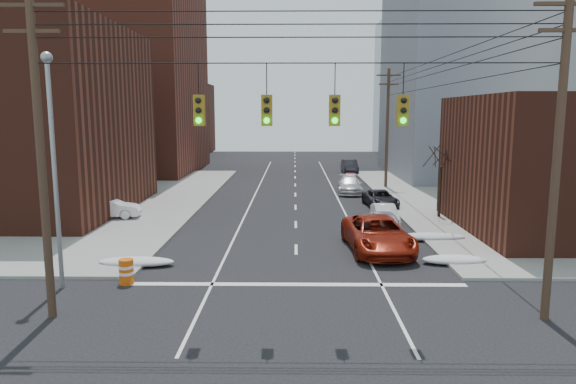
{
  "coord_description": "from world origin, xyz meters",
  "views": [
    {
      "loc": [
        -0.11,
        -13.85,
        7.03
      ],
      "look_at": [
        -0.42,
        12.15,
        3.0
      ],
      "focal_mm": 32.0,
      "sensor_mm": 36.0,
      "label": 1
    }
  ],
  "objects_px": {
    "parked_car_a": "(385,224)",
    "parked_car_e": "(351,179)",
    "red_pickup": "(377,234)",
    "lot_car_d": "(69,192)",
    "construction_barrel": "(126,271)",
    "parked_car_b": "(385,215)",
    "lot_car_a": "(109,208)",
    "parked_car_c": "(381,199)",
    "parked_car_d": "(350,185)",
    "lot_car_c": "(21,210)",
    "lot_car_b": "(117,187)",
    "parked_car_f": "(349,166)"
  },
  "relations": [
    {
      "from": "red_pickup",
      "to": "lot_car_d",
      "type": "relative_size",
      "value": 1.53
    },
    {
      "from": "red_pickup",
      "to": "parked_car_b",
      "type": "bearing_deg",
      "value": 72.98
    },
    {
      "from": "parked_car_a",
      "to": "parked_car_d",
      "type": "height_order",
      "value": "parked_car_d"
    },
    {
      "from": "parked_car_c",
      "to": "parked_car_f",
      "type": "relative_size",
      "value": 0.94
    },
    {
      "from": "parked_car_a",
      "to": "lot_car_c",
      "type": "distance_m",
      "value": 23.11
    },
    {
      "from": "lot_car_a",
      "to": "lot_car_b",
      "type": "height_order",
      "value": "lot_car_b"
    },
    {
      "from": "parked_car_e",
      "to": "lot_car_d",
      "type": "height_order",
      "value": "lot_car_d"
    },
    {
      "from": "parked_car_b",
      "to": "lot_car_c",
      "type": "distance_m",
      "value": 23.37
    },
    {
      "from": "parked_car_a",
      "to": "parked_car_e",
      "type": "relative_size",
      "value": 1.14
    },
    {
      "from": "red_pickup",
      "to": "parked_car_b",
      "type": "distance_m",
      "value": 6.53
    },
    {
      "from": "lot_car_b",
      "to": "lot_car_d",
      "type": "distance_m",
      "value": 3.85
    },
    {
      "from": "parked_car_a",
      "to": "parked_car_d",
      "type": "relative_size",
      "value": 0.83
    },
    {
      "from": "lot_car_a",
      "to": "construction_barrel",
      "type": "bearing_deg",
      "value": -165.19
    },
    {
      "from": "parked_car_c",
      "to": "lot_car_c",
      "type": "bearing_deg",
      "value": -170.6
    },
    {
      "from": "lot_car_b",
      "to": "lot_car_a",
      "type": "bearing_deg",
      "value": -147.13
    },
    {
      "from": "parked_car_a",
      "to": "parked_car_d",
      "type": "distance_m",
      "value": 16.06
    },
    {
      "from": "parked_car_a",
      "to": "parked_car_f",
      "type": "distance_m",
      "value": 31.42
    },
    {
      "from": "parked_car_a",
      "to": "lot_car_a",
      "type": "relative_size",
      "value": 1.05
    },
    {
      "from": "lot_car_a",
      "to": "lot_car_c",
      "type": "distance_m",
      "value": 5.46
    },
    {
      "from": "parked_car_c",
      "to": "lot_car_b",
      "type": "xyz_separation_m",
      "value": [
        -21.41,
        4.27,
        0.21
      ]
    },
    {
      "from": "parked_car_c",
      "to": "lot_car_c",
      "type": "xyz_separation_m",
      "value": [
        -24.12,
        -5.89,
        0.19
      ]
    },
    {
      "from": "lot_car_c",
      "to": "construction_barrel",
      "type": "xyz_separation_m",
      "value": [
        10.68,
        -11.88,
        -0.28
      ]
    },
    {
      "from": "parked_car_b",
      "to": "parked_car_f",
      "type": "xyz_separation_m",
      "value": [
        0.76,
        28.11,
        0.16
      ]
    },
    {
      "from": "lot_car_a",
      "to": "parked_car_c",
      "type": "bearing_deg",
      "value": -82.62
    },
    {
      "from": "parked_car_f",
      "to": "lot_car_b",
      "type": "bearing_deg",
      "value": -140.73
    },
    {
      "from": "parked_car_f",
      "to": "lot_car_d",
      "type": "height_order",
      "value": "parked_car_f"
    },
    {
      "from": "lot_car_c",
      "to": "parked_car_f",
      "type": "bearing_deg",
      "value": -50.32
    },
    {
      "from": "red_pickup",
      "to": "lot_car_b",
      "type": "height_order",
      "value": "red_pickup"
    },
    {
      "from": "red_pickup",
      "to": "construction_barrel",
      "type": "xyz_separation_m",
      "value": [
        -11.2,
        -5.27,
        -0.34
      ]
    },
    {
      "from": "parked_car_b",
      "to": "lot_car_a",
      "type": "height_order",
      "value": "lot_car_a"
    },
    {
      "from": "parked_car_b",
      "to": "lot_car_b",
      "type": "relative_size",
      "value": 0.78
    },
    {
      "from": "parked_car_b",
      "to": "parked_car_c",
      "type": "height_order",
      "value": "same"
    },
    {
      "from": "parked_car_c",
      "to": "parked_car_e",
      "type": "bearing_deg",
      "value": 90.49
    },
    {
      "from": "lot_car_c",
      "to": "parked_car_b",
      "type": "bearing_deg",
      "value": -100.06
    },
    {
      "from": "parked_car_a",
      "to": "lot_car_d",
      "type": "height_order",
      "value": "lot_car_d"
    },
    {
      "from": "parked_car_a",
      "to": "construction_barrel",
      "type": "xyz_separation_m",
      "value": [
        -12.15,
        -8.34,
        -0.17
      ]
    },
    {
      "from": "red_pickup",
      "to": "parked_car_a",
      "type": "height_order",
      "value": "red_pickup"
    },
    {
      "from": "red_pickup",
      "to": "parked_car_f",
      "type": "distance_m",
      "value": 34.53
    },
    {
      "from": "lot_car_d",
      "to": "construction_barrel",
      "type": "relative_size",
      "value": 3.93
    },
    {
      "from": "parked_car_b",
      "to": "lot_car_d",
      "type": "distance_m",
      "value": 24.82
    },
    {
      "from": "parked_car_f",
      "to": "lot_car_b",
      "type": "relative_size",
      "value": 0.98
    },
    {
      "from": "parked_car_a",
      "to": "construction_barrel",
      "type": "distance_m",
      "value": 14.74
    },
    {
      "from": "parked_car_b",
      "to": "lot_car_c",
      "type": "bearing_deg",
      "value": 179.54
    },
    {
      "from": "lot_car_b",
      "to": "red_pickup",
      "type": "bearing_deg",
      "value": -114.36
    },
    {
      "from": "parked_car_e",
      "to": "parked_car_a",
      "type": "bearing_deg",
      "value": -84.02
    },
    {
      "from": "parked_car_a",
      "to": "parked_car_b",
      "type": "height_order",
      "value": "parked_car_a"
    },
    {
      "from": "parked_car_d",
      "to": "construction_barrel",
      "type": "bearing_deg",
      "value": -112.17
    },
    {
      "from": "parked_car_b",
      "to": "parked_car_d",
      "type": "height_order",
      "value": "parked_car_d"
    },
    {
      "from": "parked_car_a",
      "to": "construction_barrel",
      "type": "bearing_deg",
      "value": -146.4
    },
    {
      "from": "parked_car_c",
      "to": "parked_car_f",
      "type": "height_order",
      "value": "parked_car_f"
    }
  ]
}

